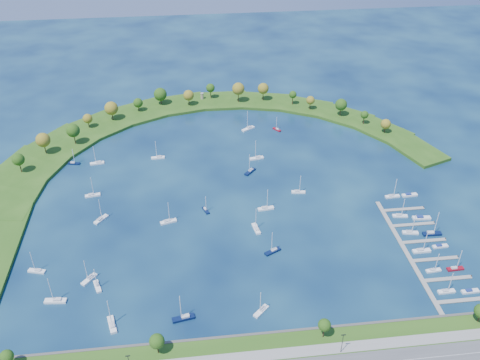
{
  "coord_description": "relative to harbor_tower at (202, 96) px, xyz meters",
  "views": [
    {
      "loc": [
        -23.83,
        -238.48,
        167.81
      ],
      "look_at": [
        5.0,
        5.0,
        4.0
      ],
      "focal_mm": 38.71,
      "sensor_mm": 36.0,
      "label": 1
    }
  ],
  "objects": [
    {
      "name": "docked_boat_5",
      "position": [
        105.99,
        -180.38,
        -3.83
      ],
      "size": [
        7.75,
        2.52,
        1.56
      ],
      "rotation": [
        0.0,
        0.0,
        0.05
      ],
      "color": "white",
      "rests_on": "ground"
    },
    {
      "name": "moored_boat_5",
      "position": [
        -61.69,
        -183.29,
        -3.48
      ],
      "size": [
        7.05,
        8.0,
        12.3
      ],
      "rotation": [
        0.0,
        0.0,
        4.04
      ],
      "color": "white",
      "rests_on": "ground"
    },
    {
      "name": "docked_boat_2",
      "position": [
        95.55,
        -196.12,
        -3.53
      ],
      "size": [
        7.28,
        2.57,
        10.5
      ],
      "rotation": [
        0.0,
        0.0,
        0.08
      ],
      "color": "white",
      "rests_on": "ground"
    },
    {
      "name": "moored_boat_8",
      "position": [
        -61.0,
        -139.33,
        -3.47
      ],
      "size": [
        7.35,
        8.27,
        12.75
      ],
      "rotation": [
        0.0,
        0.0,
        0.89
      ],
      "color": "white",
      "rests_on": "ground"
    },
    {
      "name": "moored_boat_7",
      "position": [
        -83.31,
        -80.71,
        -3.53
      ],
      "size": [
        7.47,
        3.38,
        10.6
      ],
      "rotation": [
        0.0,
        0.0,
        6.09
      ],
      "color": "#09153A",
      "rests_on": "ground"
    },
    {
      "name": "moored_boat_12",
      "position": [
        28.77,
        -87.91,
        -3.46
      ],
      "size": [
        9.21,
        4.03,
        13.1
      ],
      "rotation": [
        0.0,
        0.0,
        3.32
      ],
      "color": "white",
      "rests_on": "ground"
    },
    {
      "name": "docked_boat_4",
      "position": [
        95.51,
        -182.62,
        -3.47
      ],
      "size": [
        8.82,
        2.56,
        12.93
      ],
      "rotation": [
        0.0,
        0.0,
        0.01
      ],
      "color": "white",
      "rests_on": "ground"
    },
    {
      "name": "moored_boat_0",
      "position": [
        -19.9,
        -211.08,
        -3.44
      ],
      "size": [
        9.71,
        4.31,
        13.8
      ],
      "rotation": [
        0.0,
        0.0,
        3.33
      ],
      "color": "#09153A",
      "rests_on": "ground"
    },
    {
      "name": "moored_boat_16",
      "position": [
        24.06,
        -174.43,
        -3.48
      ],
      "size": [
        8.61,
        5.94,
        12.43
      ],
      "rotation": [
        0.0,
        0.0,
        3.61
      ],
      "color": "#09153A",
      "rests_on": "ground"
    },
    {
      "name": "docked_boat_3",
      "position": [
        106.03,
        -196.27,
        -3.51
      ],
      "size": [
        7.93,
        2.45,
        11.57
      ],
      "rotation": [
        0.0,
        0.0,
        0.03
      ],
      "color": "maroon",
      "rests_on": "ground"
    },
    {
      "name": "moored_boat_20",
      "position": [
        -57.61,
        -188.21,
        -3.51
      ],
      "size": [
        4.57,
        8.13,
        11.52
      ],
      "rotation": [
        0.0,
        0.0,
        5.04
      ],
      "color": "white",
      "rests_on": "ground"
    },
    {
      "name": "moored_boat_10",
      "position": [
        -6.06,
        -137.69,
        -3.55
      ],
      "size": [
        4.0,
        6.89,
        9.77
      ],
      "rotation": [
        0.0,
        0.0,
        5.06
      ],
      "color": "#09153A",
      "rests_on": "ground"
    },
    {
      "name": "breakwater_trees",
      "position": [
        -14.24,
        -31.87,
        6.21
      ],
      "size": [
        237.04,
        96.71,
        15.21
      ],
      "color": "#382314",
      "rests_on": "breakwater"
    },
    {
      "name": "docked_boat_8",
      "position": [
        95.53,
        -154.73,
        -3.51
      ],
      "size": [
        8.08,
        3.35,
        11.52
      ],
      "rotation": [
        0.0,
        0.0,
        -0.15
      ],
      "color": "white",
      "rests_on": "ground"
    },
    {
      "name": "moored_boat_9",
      "position": [
        -69.12,
        -82.15,
        -3.48
      ],
      "size": [
        8.69,
        3.45,
        12.43
      ],
      "rotation": [
        0.0,
        0.0,
        3.27
      ],
      "color": "white",
      "rests_on": "ground"
    },
    {
      "name": "breakwater",
      "position": [
        -36.32,
        -72.39,
        -3.41
      ],
      "size": [
        286.74,
        247.64,
        2.0
      ],
      "color": "#285115",
      "rests_on": "ground"
    },
    {
      "name": "ground",
      "position": [
        10.01,
        -121.1,
        -4.4
      ],
      "size": [
        700.0,
        700.0,
        0.0
      ],
      "primitive_type": "plane",
      "color": "#07173C",
      "rests_on": "ground"
    },
    {
      "name": "harbor_tower",
      "position": [
        0.0,
        0.0,
        0.0
      ],
      "size": [
        2.6,
        2.6,
        4.69
      ],
      "color": "gray",
      "rests_on": "breakwater"
    },
    {
      "name": "moored_boat_2",
      "position": [
        26.1,
        -140.08,
        -3.47
      ],
      "size": [
        8.97,
        3.5,
        12.84
      ],
      "rotation": [
        0.0,
        0.0,
        6.41
      ],
      "color": "white",
      "rests_on": "ground"
    },
    {
      "name": "docked_boat_11",
      "position": [
        107.88,
        -137.13,
        -3.75
      ],
      "size": [
        8.79,
        2.86,
        1.77
      ],
      "rotation": [
        0.0,
        0.0,
        0.05
      ],
      "color": "white",
      "rests_on": "ground"
    },
    {
      "name": "moored_boat_13",
      "position": [
        12.79,
        -211.05,
        -3.49
      ],
      "size": [
        7.48,
        7.33,
        12.03
      ],
      "rotation": [
        0.0,
        0.0,
        3.91
      ],
      "color": "white",
      "rests_on": "ground"
    },
    {
      "name": "moored_boat_6",
      "position": [
        -74.48,
        -195.0,
        -3.44
      ],
      "size": [
        9.55,
        3.55,
        13.72
      ],
      "rotation": [
        0.0,
        0.0,
        3.04
      ],
      "color": "white",
      "rests_on": "ground"
    },
    {
      "name": "moored_boat_15",
      "position": [
        -26.03,
        -145.37,
        -3.47
      ],
      "size": [
        8.93,
        4.72,
        12.64
      ],
      "rotation": [
        0.0,
        0.0,
        0.28
      ],
      "color": "white",
      "rests_on": "ground"
    },
    {
      "name": "moored_boat_14",
      "position": [
        28.7,
        -48.97,
        -3.42
      ],
      "size": [
        9.59,
        7.48,
        14.2
      ],
      "rotation": [
        0.0,
        0.0,
        3.71
      ],
      "color": "white",
      "rests_on": "ground"
    },
    {
      "name": "moored_boat_21",
      "position": [
        -67.97,
        -116.6,
        -3.49
      ],
      "size": [
        8.63,
        3.73,
        12.29
      ],
      "rotation": [
        0.0,
        0.0,
        0.17
      ],
      "color": "white",
      "rests_on": "ground"
    },
    {
      "name": "docked_boat_0",
      "position": [
        95.53,
        -209.49,
        -3.51
      ],
      "size": [
        7.78,
        2.36,
        11.36
      ],
      "rotation": [
        0.0,
        0.0,
        0.03
      ],
      "color": "white",
      "rests_on": "ground"
    },
    {
      "name": "moored_boat_11",
      "position": [
        46.82,
        -126.86,
        -3.51
      ],
      "size": [
        7.98,
        3.28,
        11.39
      ],
      "rotation": [
        0.0,
        0.0,
        -0.15
      ],
      "color": "white",
      "rests_on": "ground"
    },
    {
      "name": "docked_boat_1",
      "position": [
        105.99,
        -210.62,
        -3.81
      ],
      "size": [
        7.95,
        2.44,
        1.61
      ],
      "rotation": [
        0.0,
        0.0,
        0.03
      ],
      "color": "white",
      "rests_on": "ground"
    },
    {
      "name": "moored_boat_3",
      "position": [
        -86.39,
        -175.05,
        -3.5
      ],
      "size": [
        8.38,
        4.34,
        11.87
      ],
      "rotation": [
        0.0,
        0.0,
        2.87
      ],
      "color": "white",
      "rests_on": "ground"
    },
    {
      "name": "docked_boat_7",
      "position": [
        106.0,
        -170.89,
        -3.43
      ],
      "size": [
        9.59,
        3.0,
        13.96
      ],
      "rotation": [
        0.0,
        0.0,
        -0.04
      ],
      "color": "#09153A",
      "rests_on": "ground"
    },
    {
      "name": "moored_boat_4",
      "position": [
        22.68,
        -102.7,
        -3.47
      ],
      "size": [
        7.67,
        8.1,
        12.82
      ],
      "rotation": [
        0.0,
        0.0,
        3.98
      ],
      "color": "#09153A",
      "rests_on": "ground"
    },
    {
      "name": "moored_boat_18",
      "position": [
        18.54,
        -156.55,
        -3.47
      ],
      "size": [
        3.75,
        8.95,
        12.76
      ],
      "rotation": [
        0.0,
        0.0,
        1.73
      ],
      "color": "white",
      "rests_on": "ground"
    },
    {
      "name": "dock_system",
      "position": [
        95.3,
        -182.1,
        -4.05
      ],
      "size": [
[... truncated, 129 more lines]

